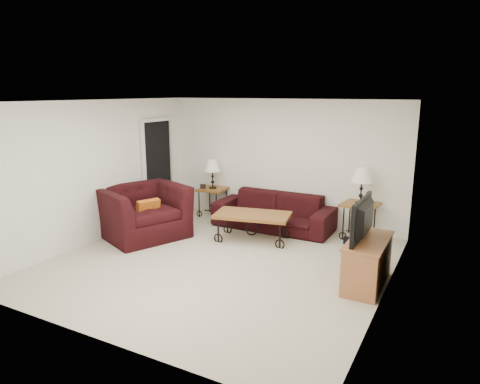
# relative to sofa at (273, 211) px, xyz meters

# --- Properties ---
(ground) EXTENTS (5.00, 5.00, 0.00)m
(ground) POSITION_rel_sofa_xyz_m (-0.04, -2.02, -0.34)
(ground) COLOR beige
(ground) RESTS_ON ground
(wall_back) EXTENTS (5.00, 0.02, 2.50)m
(wall_back) POSITION_rel_sofa_xyz_m (-0.04, 0.48, 0.91)
(wall_back) COLOR white
(wall_back) RESTS_ON ground
(wall_front) EXTENTS (5.00, 0.02, 2.50)m
(wall_front) POSITION_rel_sofa_xyz_m (-0.04, -4.52, 0.91)
(wall_front) COLOR white
(wall_front) RESTS_ON ground
(wall_left) EXTENTS (0.02, 5.00, 2.50)m
(wall_left) POSITION_rel_sofa_xyz_m (-2.54, -2.02, 0.91)
(wall_left) COLOR white
(wall_left) RESTS_ON ground
(wall_right) EXTENTS (0.02, 5.00, 2.50)m
(wall_right) POSITION_rel_sofa_xyz_m (2.46, -2.02, 0.91)
(wall_right) COLOR white
(wall_right) RESTS_ON ground
(ceiling) EXTENTS (5.00, 5.00, 0.00)m
(ceiling) POSITION_rel_sofa_xyz_m (-0.04, -2.02, 2.16)
(ceiling) COLOR white
(ceiling) RESTS_ON wall_back
(doorway) EXTENTS (0.08, 0.94, 2.04)m
(doorway) POSITION_rel_sofa_xyz_m (-2.51, -0.37, 0.68)
(doorway) COLOR black
(doorway) RESTS_ON ground
(sofa) EXTENTS (2.34, 0.91, 0.68)m
(sofa) POSITION_rel_sofa_xyz_m (0.00, 0.00, 0.00)
(sofa) COLOR black
(sofa) RESTS_ON ground
(side_table_left) EXTENTS (0.62, 0.62, 0.62)m
(side_table_left) POSITION_rel_sofa_xyz_m (-1.50, 0.18, -0.03)
(side_table_left) COLOR brown
(side_table_left) RESTS_ON ground
(side_table_right) EXTENTS (0.68, 0.68, 0.66)m
(side_table_right) POSITION_rel_sofa_xyz_m (1.63, 0.18, -0.01)
(side_table_right) COLOR brown
(side_table_right) RESTS_ON ground
(lamp_left) EXTENTS (0.38, 0.38, 0.62)m
(lamp_left) POSITION_rel_sofa_xyz_m (-1.50, 0.18, 0.58)
(lamp_left) COLOR black
(lamp_left) RESTS_ON side_table_left
(lamp_right) EXTENTS (0.42, 0.42, 0.66)m
(lamp_right) POSITION_rel_sofa_xyz_m (1.63, 0.18, 0.65)
(lamp_right) COLOR black
(lamp_right) RESTS_ON side_table_right
(photo_frame_left) EXTENTS (0.12, 0.05, 0.10)m
(photo_frame_left) POSITION_rel_sofa_xyz_m (-1.65, 0.03, 0.33)
(photo_frame_left) COLOR black
(photo_frame_left) RESTS_ON side_table_left
(photo_frame_right) EXTENTS (0.13, 0.06, 0.11)m
(photo_frame_right) POSITION_rel_sofa_xyz_m (1.78, 0.03, 0.38)
(photo_frame_right) COLOR black
(photo_frame_right) RESTS_ON side_table_right
(coffee_table) EXTENTS (1.45, 0.98, 0.50)m
(coffee_table) POSITION_rel_sofa_xyz_m (-0.05, -0.83, -0.09)
(coffee_table) COLOR brown
(coffee_table) RESTS_ON ground
(armchair) EXTENTS (1.73, 1.83, 0.94)m
(armchair) POSITION_rel_sofa_xyz_m (-1.92, -1.58, 0.13)
(armchair) COLOR black
(armchair) RESTS_ON ground
(throw_pillow) EXTENTS (0.27, 0.44, 0.43)m
(throw_pillow) POSITION_rel_sofa_xyz_m (-1.77, -1.63, 0.18)
(throw_pillow) COLOR orange
(throw_pillow) RESTS_ON armchair
(tv_stand) EXTENTS (0.46, 1.11, 0.67)m
(tv_stand) POSITION_rel_sofa_xyz_m (2.19, -1.77, -0.01)
(tv_stand) COLOR #A15E3B
(tv_stand) RESTS_ON ground
(television) EXTENTS (0.13, 0.99, 0.57)m
(television) POSITION_rel_sofa_xyz_m (2.17, -1.77, 0.61)
(television) COLOR black
(television) RESTS_ON tv_stand
(backpack) EXTENTS (0.38, 0.33, 0.42)m
(backpack) POSITION_rel_sofa_xyz_m (1.65, -0.43, -0.13)
(backpack) COLOR black
(backpack) RESTS_ON ground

